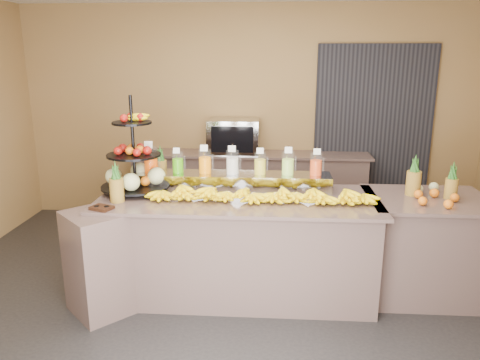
# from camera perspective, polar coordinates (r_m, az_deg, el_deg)

# --- Properties ---
(ground) EXTENTS (6.00, 6.00, 0.00)m
(ground) POSITION_cam_1_polar(r_m,az_deg,el_deg) (4.29, -0.48, -15.30)
(ground) COLOR black
(ground) RESTS_ON ground
(room_envelope) EXTENTS (6.04, 5.02, 2.82)m
(room_envelope) POSITION_cam_1_polar(r_m,az_deg,el_deg) (4.49, 2.68, 11.30)
(room_envelope) COLOR olive
(room_envelope) RESTS_ON ground
(buffet_counter) EXTENTS (2.75, 1.25, 0.93)m
(buffet_counter) POSITION_cam_1_polar(r_m,az_deg,el_deg) (4.32, -1.77, -8.16)
(buffet_counter) COLOR gray
(buffet_counter) RESTS_ON ground
(right_counter) EXTENTS (1.08, 0.88, 0.93)m
(right_counter) POSITION_cam_1_polar(r_m,az_deg,el_deg) (4.65, 21.48, -7.51)
(right_counter) COLOR gray
(right_counter) RESTS_ON ground
(back_ledge) EXTENTS (3.10, 0.55, 0.93)m
(back_ledge) POSITION_cam_1_polar(r_m,az_deg,el_deg) (6.19, 1.11, -0.88)
(back_ledge) COLOR gray
(back_ledge) RESTS_ON ground
(pitcher_tray) EXTENTS (1.85, 0.30, 0.15)m
(pitcher_tray) POSITION_cam_1_polar(r_m,az_deg,el_deg) (4.44, -0.92, -0.13)
(pitcher_tray) COLOR gray
(pitcher_tray) RESTS_ON buffet_counter
(juice_pitcher_orange_a) EXTENTS (0.13, 0.14, 0.32)m
(juice_pitcher_orange_a) POSITION_cam_1_polar(r_m,az_deg,el_deg) (4.53, -10.81, 2.29)
(juice_pitcher_orange_a) COLOR silver
(juice_pitcher_orange_a) RESTS_ON pitcher_tray
(juice_pitcher_green) EXTENTS (0.11, 0.11, 0.26)m
(juice_pitcher_green) POSITION_cam_1_polar(r_m,az_deg,el_deg) (4.48, -7.58, 2.00)
(juice_pitcher_green) COLOR silver
(juice_pitcher_green) RESTS_ON pitcher_tray
(juice_pitcher_orange_b) EXTENTS (0.12, 0.13, 0.29)m
(juice_pitcher_orange_b) POSITION_cam_1_polar(r_m,az_deg,el_deg) (4.43, -4.28, 2.10)
(juice_pitcher_orange_b) COLOR silver
(juice_pitcher_orange_b) RESTS_ON pitcher_tray
(juice_pitcher_milk) EXTENTS (0.12, 0.12, 0.29)m
(juice_pitcher_milk) POSITION_cam_1_polar(r_m,az_deg,el_deg) (4.40, -0.93, 2.04)
(juice_pitcher_milk) COLOR silver
(juice_pitcher_milk) RESTS_ON pitcher_tray
(juice_pitcher_lemon) EXTENTS (0.11, 0.12, 0.27)m
(juice_pitcher_lemon) POSITION_cam_1_polar(r_m,az_deg,el_deg) (4.39, 2.46, 1.90)
(juice_pitcher_lemon) COLOR silver
(juice_pitcher_lemon) RESTS_ON pitcher_tray
(juice_pitcher_lime) EXTENTS (0.12, 0.12, 0.28)m
(juice_pitcher_lime) POSITION_cam_1_polar(r_m,az_deg,el_deg) (4.39, 5.86, 1.89)
(juice_pitcher_lime) COLOR silver
(juice_pitcher_lime) RESTS_ON pitcher_tray
(juice_pitcher_orange_c) EXTENTS (0.11, 0.12, 0.27)m
(juice_pitcher_orange_c) POSITION_cam_1_polar(r_m,az_deg,el_deg) (4.41, 9.24, 1.77)
(juice_pitcher_orange_c) COLOR silver
(juice_pitcher_orange_c) RESTS_ON pitcher_tray
(banana_heap) EXTENTS (2.04, 0.18, 0.17)m
(banana_heap) POSITION_cam_1_polar(r_m,az_deg,el_deg) (4.09, 2.87, -1.57)
(banana_heap) COLOR yellow
(banana_heap) RESTS_ON buffet_counter
(fruit_stand) EXTENTS (0.74, 0.74, 0.89)m
(fruit_stand) POSITION_cam_1_polar(r_m,az_deg,el_deg) (4.42, -12.21, 1.47)
(fruit_stand) COLOR black
(fruit_stand) RESTS_ON buffet_counter
(condiment_caddy) EXTENTS (0.21, 0.18, 0.03)m
(condiment_caddy) POSITION_cam_1_polar(r_m,az_deg,el_deg) (4.04, -16.51, -3.28)
(condiment_caddy) COLOR black
(condiment_caddy) RESTS_ON buffet_counter
(pineapple_left_a) EXTENTS (0.12, 0.12, 0.37)m
(pineapple_left_a) POSITION_cam_1_polar(r_m,az_deg,el_deg) (4.18, -14.81, -0.82)
(pineapple_left_a) COLOR brown
(pineapple_left_a) RESTS_ON buffet_counter
(pineapple_left_b) EXTENTS (0.12, 0.12, 0.38)m
(pineapple_left_b) POSITION_cam_1_polar(r_m,az_deg,el_deg) (4.73, -9.62, 1.40)
(pineapple_left_b) COLOR brown
(pineapple_left_b) RESTS_ON buffet_counter
(right_fruit_pile) EXTENTS (0.42, 0.40, 0.22)m
(right_fruit_pile) POSITION_cam_1_polar(r_m,az_deg,el_deg) (4.44, 22.45, -1.37)
(right_fruit_pile) COLOR brown
(right_fruit_pile) RESTS_ON right_counter
(oven_warmer) EXTENTS (0.66, 0.47, 0.44)m
(oven_warmer) POSITION_cam_1_polar(r_m,az_deg,el_deg) (6.05, -0.77, 5.37)
(oven_warmer) COLOR gray
(oven_warmer) RESTS_ON back_ledge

